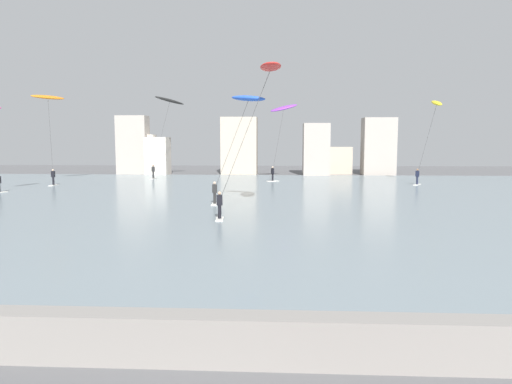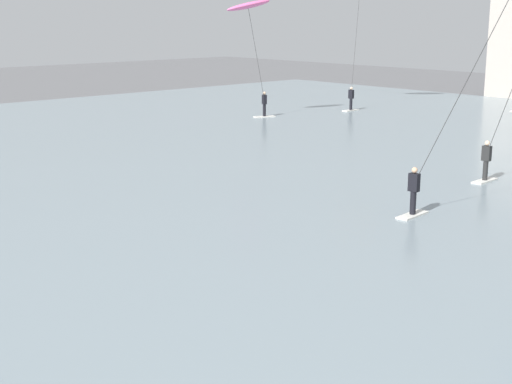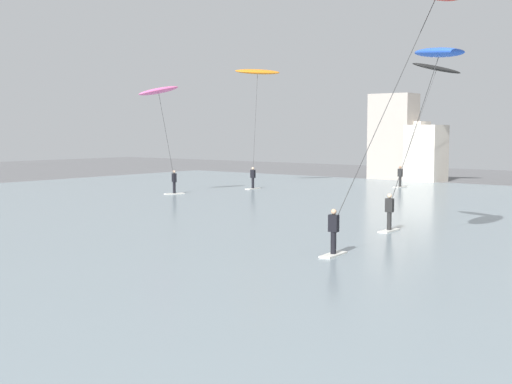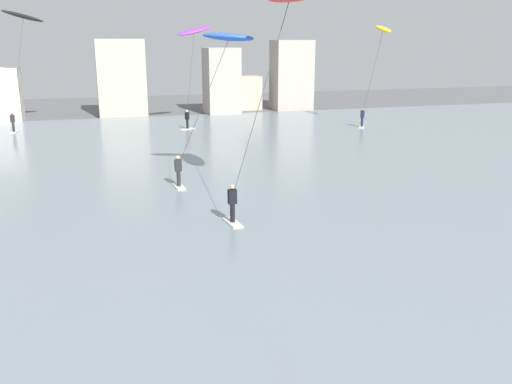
% 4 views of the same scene
% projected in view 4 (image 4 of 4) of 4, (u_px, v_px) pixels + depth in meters
% --- Properties ---
extents(water_bay, '(84.00, 52.00, 0.10)m').
position_uv_depth(water_bay, '(232.00, 173.00, 31.19)').
color(water_bay, gray).
rests_on(water_bay, ground).
extents(far_shore_buildings, '(36.69, 5.86, 7.82)m').
position_uv_depth(far_shore_buildings, '(141.00, 82.00, 55.19)').
color(far_shore_buildings, '#A89E93').
rests_on(far_shore_buildings, ground).
extents(kitesurfer_red, '(3.93, 4.29, 9.22)m').
position_uv_depth(kitesurfer_red, '(285.00, 11.00, 22.32)').
color(kitesurfer_red, silver).
rests_on(kitesurfer_red, water_bay).
extents(kitesurfer_black, '(3.79, 5.63, 9.95)m').
position_uv_depth(kitesurfer_black, '(22.00, 23.00, 45.68)').
color(kitesurfer_black, silver).
rests_on(kitesurfer_black, water_bay).
extents(kitesurfer_yellow, '(2.77, 2.47, 8.73)m').
position_uv_depth(kitesurfer_yellow, '(380.00, 43.00, 46.62)').
color(kitesurfer_yellow, silver).
rests_on(kitesurfer_yellow, water_bay).
extents(kitesurfer_purple, '(3.51, 3.22, 8.79)m').
position_uv_depth(kitesurfer_purple, '(193.00, 40.00, 46.62)').
color(kitesurfer_purple, silver).
rests_on(kitesurfer_purple, water_bay).
extents(kitesurfer_blue, '(4.05, 2.37, 7.75)m').
position_uv_depth(kitesurfer_blue, '(220.00, 59.00, 26.21)').
color(kitesurfer_blue, silver).
rests_on(kitesurfer_blue, water_bay).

